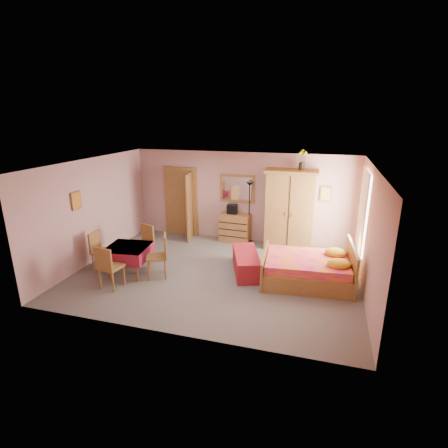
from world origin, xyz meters
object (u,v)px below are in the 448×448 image
(sunflower_vase, at_px, (302,160))
(chair_west, at_px, (103,251))
(floor_lamp, at_px, (249,213))
(chest_of_drawers, at_px, (235,228))
(stereo, at_px, (232,209))
(chair_east, at_px, (157,256))
(dining_table, at_px, (129,260))
(chair_north, at_px, (143,244))
(bed, at_px, (307,262))
(wardrobe, at_px, (290,210))
(bench, at_px, (246,262))
(chair_south, at_px, (111,266))
(wall_mirror, at_px, (237,188))

(sunflower_vase, bearing_deg, chair_west, -147.64)
(floor_lamp, bearing_deg, chest_of_drawers, -178.10)
(stereo, distance_m, chair_east, 3.05)
(floor_lamp, bearing_deg, dining_table, -127.97)
(sunflower_vase, bearing_deg, chair_north, -150.44)
(floor_lamp, xyz_separation_m, bed, (1.79, -2.09, -0.44))
(chest_of_drawers, relative_size, wardrobe, 0.40)
(stereo, bearing_deg, floor_lamp, -1.00)
(chair_west, distance_m, chair_east, 1.44)
(wardrobe, height_order, sunflower_vase, sunflower_vase)
(bench, xyz_separation_m, chair_north, (-2.67, -0.12, 0.23))
(chair_west, xyz_separation_m, chair_east, (1.44, -0.00, 0.04))
(wardrobe, relative_size, chair_south, 2.28)
(stereo, bearing_deg, chair_south, -116.15)
(bench, height_order, chair_west, chair_west)
(dining_table, distance_m, chair_south, 0.70)
(stereo, relative_size, chair_west, 0.31)
(sunflower_vase, relative_size, chair_east, 0.53)
(floor_lamp, xyz_separation_m, bench, (0.38, -2.01, -0.66))
(wardrobe, height_order, bed, wardrobe)
(sunflower_vase, height_order, chair_west, sunflower_vase)
(sunflower_vase, xyz_separation_m, chair_south, (-3.66, -3.52, -1.99))
(chair_north, distance_m, chair_west, 0.98)
(bed, bearing_deg, sunflower_vase, 96.09)
(wall_mirror, relative_size, chair_south, 1.07)
(sunflower_vase, bearing_deg, wall_mirror, 172.46)
(chest_of_drawers, bearing_deg, wall_mirror, 93.17)
(chest_of_drawers, xyz_separation_m, chair_north, (-1.87, -2.12, 0.05))
(chest_of_drawers, xyz_separation_m, wardrobe, (1.57, -0.12, 0.69))
(bed, relative_size, chair_west, 2.11)
(bed, bearing_deg, wall_mirror, 129.22)
(bench, bearing_deg, chest_of_drawers, 111.56)
(wardrobe, height_order, chair_west, wardrobe)
(floor_lamp, distance_m, dining_table, 3.69)
(bench, distance_m, chair_south, 3.07)
(sunflower_vase, bearing_deg, bench, -117.37)
(floor_lamp, height_order, dining_table, floor_lamp)
(chest_of_drawers, height_order, dining_table, chest_of_drawers)
(chair_south, bearing_deg, chair_north, 99.26)
(bed, xyz_separation_m, chair_east, (-3.33, -0.73, 0.05))
(stereo, relative_size, sunflower_vase, 0.55)
(stereo, xyz_separation_m, chair_south, (-1.75, -3.57, -0.48))
(chair_south, distance_m, chair_east, 1.03)
(chair_north, relative_size, chair_east, 0.93)
(dining_table, bearing_deg, bed, 11.03)
(bench, relative_size, chair_south, 1.49)
(chest_of_drawers, bearing_deg, chair_east, -108.72)
(floor_lamp, distance_m, chair_north, 3.16)
(floor_lamp, height_order, sunflower_vase, sunflower_vase)
(wall_mirror, bearing_deg, sunflower_vase, -6.41)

